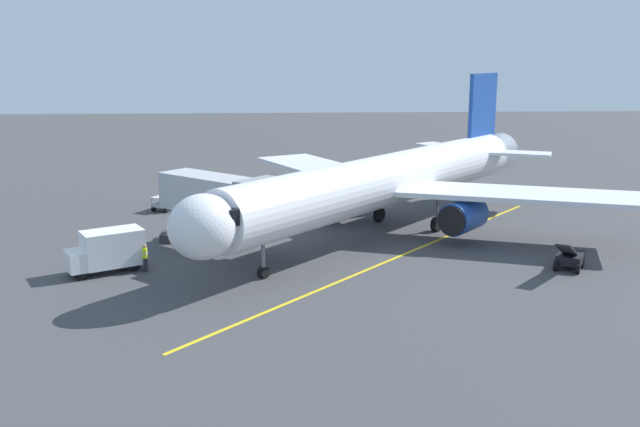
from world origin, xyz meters
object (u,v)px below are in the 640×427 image
(jet_bridge, at_px, (229,199))
(belt_loader_portside, at_px, (570,258))
(airplane, at_px, (389,181))
(ground_crew_marshaller, at_px, (145,258))
(box_truck_starboard_side, at_px, (106,251))
(ground_crew_wing_walker, at_px, (189,242))
(baggage_cart_near_nose, at_px, (166,202))

(jet_bridge, relative_size, belt_loader_portside, 2.17)
(airplane, xyz_separation_m, ground_crew_marshaller, (16.53, 8.51, -3.12))
(box_truck_starboard_side, bearing_deg, jet_bridge, -153.28)
(airplane, xyz_separation_m, box_truck_starboard_side, (18.86, 8.51, -2.62))
(airplane, relative_size, belt_loader_portside, 7.42)
(jet_bridge, distance_m, ground_crew_wing_walker, 3.99)
(airplane, relative_size, box_truck_starboard_side, 6.74)
(airplane, distance_m, belt_loader_portside, 14.22)
(ground_crew_wing_walker, xyz_separation_m, box_truck_starboard_side, (4.57, 3.56, 0.50))
(ground_crew_marshaller, height_order, ground_crew_wing_walker, same)
(belt_loader_portside, bearing_deg, airplane, -43.81)
(ground_crew_wing_walker, relative_size, belt_loader_portside, 0.38)
(jet_bridge, height_order, baggage_cart_near_nose, jet_bridge)
(baggage_cart_near_nose, distance_m, belt_loader_portside, 33.55)
(jet_bridge, bearing_deg, ground_crew_marshaller, 36.43)
(airplane, xyz_separation_m, belt_loader_portside, (-9.98, 9.57, -3.29))
(jet_bridge, relative_size, ground_crew_wing_walker, 5.74)
(box_truck_starboard_side, bearing_deg, ground_crew_wing_walker, -142.09)
(ground_crew_marshaller, bearing_deg, airplane, -152.75)
(airplane, height_order, ground_crew_marshaller, airplane)
(airplane, bearing_deg, baggage_cart_near_nose, -27.09)
(ground_crew_wing_walker, distance_m, belt_loader_portside, 24.71)
(ground_crew_marshaller, distance_m, ground_crew_wing_walker, 4.20)
(airplane, xyz_separation_m, baggage_cart_near_nose, (17.87, -9.14, -3.35))
(jet_bridge, relative_size, baggage_cart_near_nose, 3.32)
(airplane, distance_m, box_truck_starboard_side, 20.85)
(jet_bridge, bearing_deg, belt_loader_portside, 167.54)
(baggage_cart_near_nose, bearing_deg, box_truck_starboard_side, 86.78)
(baggage_cart_near_nose, distance_m, box_truck_starboard_side, 17.69)
(airplane, distance_m, ground_crew_marshaller, 18.85)
(ground_crew_marshaller, xyz_separation_m, ground_crew_wing_walker, (-2.24, -3.56, 0.00))
(ground_crew_marshaller, distance_m, belt_loader_portside, 26.53)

